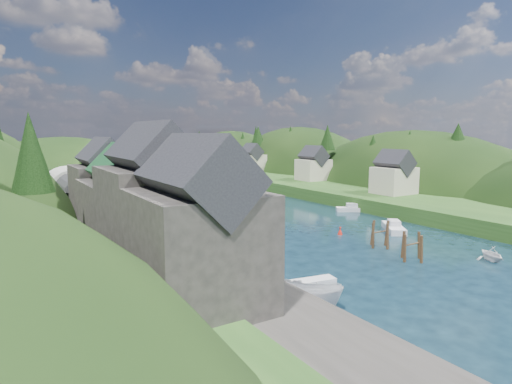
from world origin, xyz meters
TOP-DOWN VIEW (x-y plane):
  - ground at (0.00, 50.00)m, footprint 600.00×600.00m
  - hillside_right at (45.00, 75.00)m, footprint 36.00×245.56m
  - far_hills at (1.22, 174.01)m, footprint 103.00×68.00m
  - hill_trees at (-0.16, 64.69)m, footprint 92.28×147.61m
  - quay_left at (-24.00, 20.00)m, footprint 12.00×110.00m
  - terrace_left_grass at (-31.00, 20.00)m, footprint 12.00×110.00m
  - quayside_buildings at (-26.00, 6.39)m, footprint 8.00×35.84m
  - boat_sheds at (-26.00, 39.00)m, footprint 7.00×21.00m
  - terrace_right at (25.00, 40.00)m, footprint 16.00×120.00m
  - right_bank_cottages at (28.00, 48.33)m, footprint 9.00×59.24m
  - piling_cluster_near at (0.92, -2.67)m, footprint 2.89×2.73m
  - piling_cluster_far at (2.24, 3.06)m, footprint 2.85×2.69m
  - channel_buoy_near at (2.56, 10.35)m, footprint 0.70×0.70m
  - channel_buoy_far at (-2.50, 22.83)m, footprint 0.70×0.70m
  - moored_boats at (-1.77, 19.46)m, footprint 38.84×90.83m

SIDE VIEW (x-z plane):
  - far_hills at x=1.22m, z-range -32.80..11.20m
  - hillside_right at x=45.00m, z-range -31.41..16.59m
  - ground at x=0.00m, z-range 0.00..0.00m
  - channel_buoy_near at x=2.56m, z-range -0.07..1.03m
  - channel_buoy_far at x=-2.50m, z-range -0.07..1.03m
  - moored_boats at x=-1.77m, z-range -0.53..1.86m
  - quay_left at x=-24.00m, z-range 0.00..2.00m
  - terrace_right at x=25.00m, z-range 0.00..2.40m
  - piling_cluster_near at x=0.92m, z-range -0.57..3.06m
  - terrace_left_grass at x=-31.00m, z-range 0.00..2.50m
  - piling_cluster_far at x=2.24m, z-range -0.57..3.16m
  - boat_sheds at x=-26.00m, z-range 1.52..9.02m
  - right_bank_cottages at x=28.00m, z-range 1.64..10.05m
  - quayside_buildings at x=-26.00m, z-range 0.64..13.54m
  - hill_trees at x=-0.16m, z-range 4.88..17.19m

